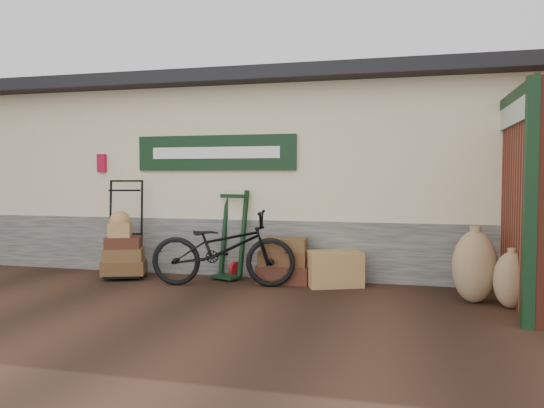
# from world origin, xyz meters

# --- Properties ---
(ground) EXTENTS (80.00, 80.00, 0.00)m
(ground) POSITION_xyz_m (0.00, 0.00, 0.00)
(ground) COLOR black
(ground) RESTS_ON ground
(station_building) EXTENTS (14.40, 4.10, 3.20)m
(station_building) POSITION_xyz_m (-0.01, 2.74, 1.61)
(station_building) COLOR #4C4C47
(station_building) RESTS_ON ground
(porter_trolley) EXTENTS (0.93, 0.82, 1.56)m
(porter_trolley) POSITION_xyz_m (-1.65, 0.55, 0.78)
(porter_trolley) COLOR black
(porter_trolley) RESTS_ON ground
(green_barrow) EXTENTS (0.61, 0.57, 1.36)m
(green_barrow) POSITION_xyz_m (0.01, 0.85, 0.68)
(green_barrow) COLOR black
(green_barrow) RESTS_ON ground
(suitcase_stack) EXTENTS (0.80, 0.54, 0.68)m
(suitcase_stack) POSITION_xyz_m (0.86, 0.71, 0.34)
(suitcase_stack) COLOR #391E12
(suitcase_stack) RESTS_ON ground
(wicker_hamper) EXTENTS (0.90, 0.75, 0.50)m
(wicker_hamper) POSITION_xyz_m (1.62, 0.67, 0.25)
(wicker_hamper) COLOR olive
(wicker_hamper) RESTS_ON ground
(bicycle) EXTENTS (1.06, 2.18, 1.21)m
(bicycle) POSITION_xyz_m (0.07, 0.26, 0.61)
(bicycle) COLOR black
(bicycle) RESTS_ON ground
(burlap_sack_left) EXTENTS (0.71, 0.66, 0.91)m
(burlap_sack_left) POSITION_xyz_m (3.46, 0.07, 0.45)
(burlap_sack_left) COLOR #8D6D4C
(burlap_sack_left) RESTS_ON ground
(burlap_sack_right) EXTENTS (0.50, 0.45, 0.68)m
(burlap_sack_right) POSITION_xyz_m (3.85, -0.12, 0.34)
(burlap_sack_right) COLOR #8D6D4C
(burlap_sack_right) RESTS_ON ground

